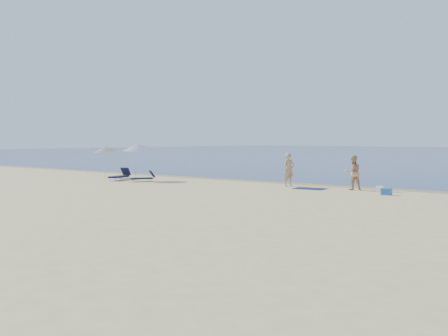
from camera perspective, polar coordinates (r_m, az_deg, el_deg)
The scene contains 10 objects.
wet_sand_strip at distance 35.74m, azimuth 6.13°, elevation -1.49°, with size 240.00×1.60×0.00m, color #847254.
person_left at distance 33.05m, azimuth 6.60°, elevation -0.17°, with size 0.71×0.47×1.95m, color tan.
person_right at distance 31.35m, azimuth 12.97°, elevation -0.46°, with size 0.91×0.71×1.88m, color tan.
beach_towel at distance 31.48m, azimuth 8.68°, elevation -2.10°, with size 1.70×0.94×0.03m, color #0D1244.
white_bag at distance 30.50m, azimuth 15.54°, elevation -2.07°, with size 0.36×0.31×0.31m, color white.
blue_cooler at distance 28.95m, azimuth 16.18°, elevation -2.32°, with size 0.47×0.34×0.34m, color blue.
umbrella_near at distance 37.96m, azimuth -8.72°, elevation 2.16°, with size 2.29×2.31×2.61m.
umbrella_far at distance 41.67m, azimuth -11.92°, elevation 1.91°, with size 2.10×2.12×2.35m.
lounger_left at distance 38.35m, azimuth -10.52°, elevation -0.77°, with size 1.13×1.98×0.83m.
lounger_right at distance 36.87m, azimuth -8.19°, elevation -0.97°, with size 1.24×1.66×0.71m.
Camera 1 is at (19.66, -10.31, 2.79)m, focal length 45.00 mm.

